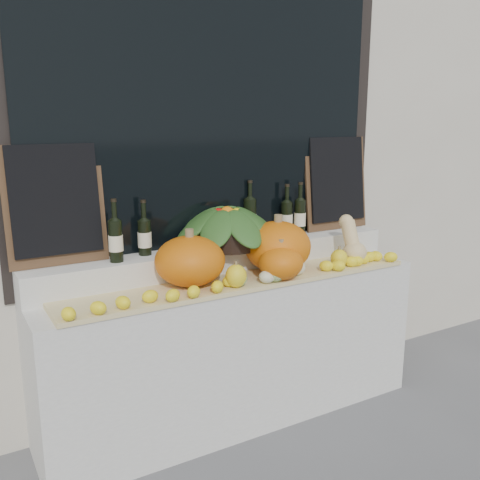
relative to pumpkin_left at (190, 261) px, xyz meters
name	(u,v)px	position (x,y,z in m)	size (l,w,h in m)	color
storefront_facade	(178,43)	(0.31, 0.79, 1.21)	(7.00, 0.94, 4.50)	beige
display_sill	(234,348)	(0.31, 0.07, -0.60)	(2.30, 0.55, 0.88)	silver
rear_tier	(221,259)	(0.31, 0.22, -0.08)	(2.30, 0.25, 0.16)	silver
straw_bedding	(244,281)	(0.31, -0.05, -0.15)	(2.10, 0.32, 0.03)	tan
pumpkin_left	(190,261)	(0.00, 0.00, 0.00)	(0.38, 0.38, 0.27)	orange
pumpkin_right	(278,246)	(0.56, -0.01, 0.01)	(0.39, 0.39, 0.30)	orange
pumpkin_center	(281,263)	(0.48, -0.15, -0.04)	(0.25, 0.25, 0.19)	orange
butternut_squash	(352,243)	(1.07, -0.08, -0.01)	(0.15, 0.21, 0.29)	#E7C688
decorative_gourds	(276,271)	(0.45, -0.15, -0.08)	(0.84, 0.16, 0.15)	#377121
lemon_heap	(255,279)	(0.31, -0.16, -0.10)	(2.20, 0.16, 0.06)	yellow
produce_bowl	(227,226)	(0.34, 0.21, 0.12)	(0.70, 0.70, 0.25)	black
wine_bottle_far_left	(116,240)	(-0.34, 0.18, 0.12)	(0.08, 0.08, 0.34)	black
wine_bottle_near_left	(145,237)	(-0.16, 0.25, 0.10)	(0.08, 0.08, 0.31)	black
wine_bottle_tall	(250,219)	(0.54, 0.28, 0.13)	(0.08, 0.08, 0.37)	black
wine_bottle_near_right	(287,218)	(0.80, 0.25, 0.12)	(0.08, 0.08, 0.34)	black
wine_bottle_far_right	(300,217)	(0.89, 0.23, 0.12)	(0.08, 0.08, 0.34)	black
chalkboard_left	(55,203)	(-0.61, 0.28, 0.32)	(0.50, 0.10, 0.62)	#4C331E
chalkboard_right	(336,182)	(1.23, 0.28, 0.32)	(0.50, 0.10, 0.62)	#4C331E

